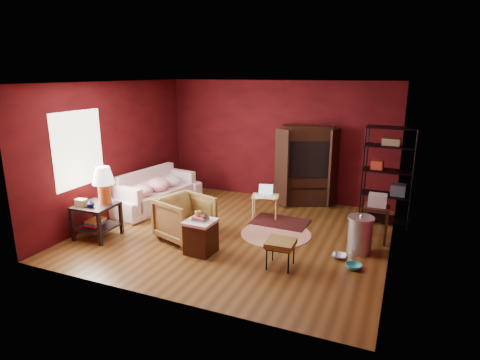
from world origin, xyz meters
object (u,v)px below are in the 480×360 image
object	(u,v)px
armchair	(185,216)
laptop_desk	(265,198)
sofa	(157,190)
hamper	(201,236)
tv_armoire	(306,164)
wire_shelving	(389,172)
side_table	(100,196)

from	to	relation	value
armchair	laptop_desk	bearing A→B (deg)	-11.89
armchair	sofa	bearing A→B (deg)	67.74
sofa	laptop_desk	size ratio (longest dim) A/B	3.15
armchair	hamper	size ratio (longest dim) A/B	1.31
sofa	tv_armoire	xyz separation A→B (m)	(2.98, 1.61, 0.53)
sofa	hamper	world-z (taller)	sofa
armchair	wire_shelving	distance (m)	4.07
tv_armoire	armchair	bearing A→B (deg)	-140.63
sofa	side_table	xyz separation A→B (m)	(-0.00, -1.76, 0.38)
armchair	hamper	xyz separation A→B (m)	(0.55, -0.42, -0.14)
laptop_desk	wire_shelving	world-z (taller)	wire_shelving
sofa	laptop_desk	bearing A→B (deg)	-68.50
hamper	laptop_desk	xyz separation A→B (m)	(0.41, 2.08, 0.12)
tv_armoire	wire_shelving	xyz separation A→B (m)	(1.81, -0.60, 0.13)
hamper	laptop_desk	size ratio (longest dim) A/B	0.98
side_table	wire_shelving	xyz separation A→B (m)	(4.79, 2.77, 0.28)
sofa	armchair	bearing A→B (deg)	-118.45
hamper	wire_shelving	world-z (taller)	wire_shelving
armchair	laptop_desk	size ratio (longest dim) A/B	1.29
hamper	tv_armoire	world-z (taller)	tv_armoire
side_table	wire_shelving	size ratio (longest dim) A/B	0.67
side_table	tv_armoire	size ratio (longest dim) A/B	0.73
sofa	tv_armoire	size ratio (longest dim) A/B	1.18
armchair	wire_shelving	xyz separation A→B (m)	(3.32, 2.26, 0.64)
laptop_desk	hamper	bearing A→B (deg)	-115.32
tv_armoire	laptop_desk	bearing A→B (deg)	-137.23
wire_shelving	armchair	bearing A→B (deg)	-142.05
armchair	hamper	world-z (taller)	armchair
sofa	armchair	size ratio (longest dim) A/B	2.44
armchair	wire_shelving	size ratio (longest dim) A/B	0.45
laptop_desk	side_table	bearing A→B (deg)	-152.39
side_table	hamper	size ratio (longest dim) A/B	1.98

